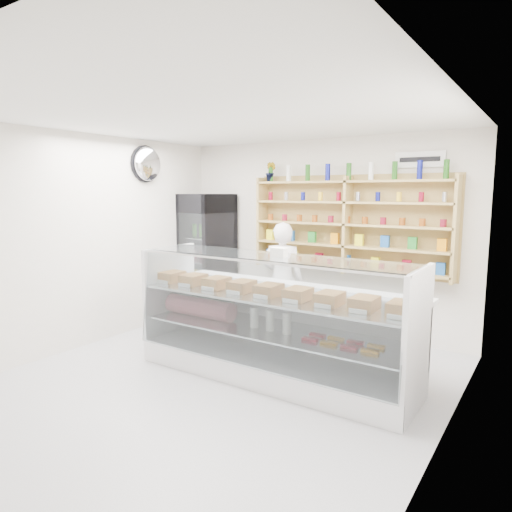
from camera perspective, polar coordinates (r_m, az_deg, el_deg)
The scene contains 8 objects.
room at distance 4.69m, azimuth -5.52°, elevation 0.11°, with size 5.00×5.00×5.00m.
display_counter at distance 5.15m, azimuth 2.19°, elevation -10.93°, with size 3.14×0.94×1.37m.
shop_worker at distance 6.44m, azimuth 3.30°, elevation -2.98°, with size 0.59×0.39×1.63m, color white.
drinks_cooler at distance 7.54m, azimuth -6.15°, elevation 0.09°, with size 0.82×0.81×2.01m.
wall_shelving at distance 6.43m, azimuth 11.35°, elevation 3.87°, with size 2.84×0.28×1.33m.
potted_plant at distance 6.99m, azimuth 1.85°, elevation 10.46°, with size 0.16×0.13×0.29m, color #1E6626.
security_mirror at distance 7.02m, azimuth -13.37°, elevation 11.14°, with size 0.15×0.50×0.50m, color silver.
wall_sign at distance 6.27m, azimuth 19.81°, elevation 11.29°, with size 0.62×0.03×0.20m, color white.
Camera 1 is at (2.94, -3.60, 2.04)m, focal length 32.00 mm.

